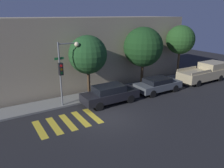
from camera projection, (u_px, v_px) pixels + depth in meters
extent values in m
plane|color=black|center=(107.00, 118.00, 15.15)|extent=(60.00, 60.00, 0.00)
cube|color=slate|center=(82.00, 98.00, 18.56)|extent=(26.00, 2.06, 0.14)
cube|color=gray|center=(62.00, 53.00, 21.17)|extent=(26.00, 6.00, 6.57)
cube|color=gold|center=(40.00, 129.00, 13.60)|extent=(0.45, 2.60, 0.00)
cube|color=gold|center=(54.00, 126.00, 14.06)|extent=(0.45, 2.60, 0.00)
cube|color=gold|center=(68.00, 122.00, 14.52)|extent=(0.45, 2.60, 0.00)
cube|color=gold|center=(81.00, 119.00, 14.98)|extent=(0.45, 2.60, 0.00)
cube|color=gold|center=(93.00, 116.00, 15.44)|extent=(0.45, 2.60, 0.00)
cylinder|color=slate|center=(60.00, 76.00, 16.19)|extent=(0.12, 0.12, 4.97)
cube|color=black|center=(61.00, 69.00, 15.85)|extent=(0.30, 0.30, 0.90)
cylinder|color=red|center=(61.00, 66.00, 15.64)|extent=(0.18, 0.02, 0.18)
cylinder|color=#593D0A|center=(62.00, 69.00, 15.72)|extent=(0.18, 0.02, 0.18)
cylinder|color=#0C3819|center=(62.00, 73.00, 15.80)|extent=(0.18, 0.02, 0.18)
cube|color=#19662D|center=(59.00, 58.00, 15.79)|extent=(0.70, 0.02, 0.18)
cylinder|color=slate|center=(67.00, 44.00, 15.83)|extent=(1.41, 0.08, 0.08)
sphere|color=#F9E5B2|center=(77.00, 44.00, 16.21)|extent=(0.36, 0.36, 0.36)
cube|color=black|center=(110.00, 95.00, 17.40)|extent=(4.61, 1.74, 0.67)
cube|color=black|center=(109.00, 89.00, 17.16)|extent=(2.40, 1.53, 0.52)
cylinder|color=black|center=(120.00, 93.00, 18.84)|extent=(0.68, 0.22, 0.68)
cylinder|color=black|center=(130.00, 99.00, 17.58)|extent=(0.68, 0.22, 0.68)
cylinder|color=black|center=(90.00, 100.00, 17.42)|extent=(0.68, 0.22, 0.68)
cylinder|color=black|center=(99.00, 106.00, 16.16)|extent=(0.68, 0.22, 0.68)
cube|color=#4C5156|center=(158.00, 85.00, 19.94)|extent=(4.38, 1.84, 0.59)
cube|color=black|center=(157.00, 80.00, 19.74)|extent=(2.28, 1.62, 0.41)
cylinder|color=black|center=(162.00, 84.00, 21.38)|extent=(0.68, 0.22, 0.68)
cylinder|color=black|center=(175.00, 88.00, 20.04)|extent=(0.68, 0.22, 0.68)
cylinder|color=black|center=(140.00, 88.00, 20.03)|extent=(0.68, 0.22, 0.68)
cylinder|color=black|center=(153.00, 94.00, 18.69)|extent=(0.68, 0.22, 0.68)
cube|color=tan|center=(202.00, 74.00, 23.00)|extent=(5.75, 2.05, 0.90)
cube|color=tan|center=(213.00, 65.00, 23.55)|extent=(2.59, 1.88, 0.67)
cube|color=tan|center=(187.00, 69.00, 22.84)|extent=(2.88, 0.08, 0.28)
cube|color=tan|center=(202.00, 73.00, 21.38)|extent=(2.88, 0.08, 0.28)
cylinder|color=black|center=(205.00, 74.00, 24.79)|extent=(0.68, 0.22, 0.68)
cylinder|color=black|center=(220.00, 78.00, 23.27)|extent=(0.68, 0.22, 0.68)
cylinder|color=black|center=(183.00, 79.00, 23.01)|extent=(0.68, 0.22, 0.68)
cylinder|color=black|center=(198.00, 83.00, 21.50)|extent=(0.68, 0.22, 0.68)
cylinder|color=#42301E|center=(89.00, 83.00, 18.49)|extent=(0.25, 0.25, 2.53)
sphere|color=#1E4721|center=(88.00, 55.00, 17.74)|extent=(3.15, 3.15, 3.15)
cylinder|color=#42301E|center=(142.00, 74.00, 21.35)|extent=(0.28, 0.28, 2.50)
sphere|color=#193D19|center=(143.00, 47.00, 20.54)|extent=(3.72, 3.72, 3.72)
cylinder|color=brown|center=(178.00, 65.00, 23.73)|extent=(0.24, 0.24, 3.16)
sphere|color=#234C1E|center=(180.00, 40.00, 22.90)|extent=(2.99, 2.99, 2.99)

